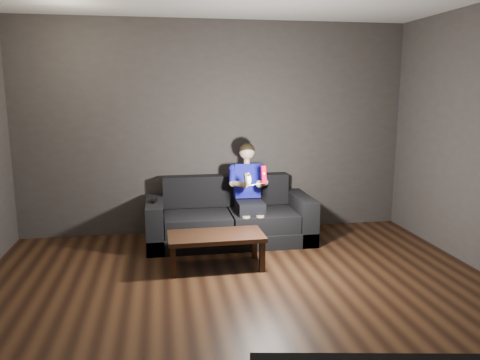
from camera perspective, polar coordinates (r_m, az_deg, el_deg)
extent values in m
plane|color=black|center=(4.00, 1.66, -16.38)|extent=(5.00, 5.00, 0.00)
cube|color=#342F2D|center=(6.05, -2.92, 6.30)|extent=(5.00, 0.04, 2.70)
cube|color=#342F2D|center=(1.30, 24.48, -11.89)|extent=(5.00, 0.04, 2.70)
cube|color=black|center=(5.79, -1.24, -6.66)|extent=(2.00, 0.86, 0.17)
cube|color=black|center=(5.61, -5.18, -5.26)|extent=(0.78, 0.61, 0.21)
cube|color=black|center=(5.72, 2.86, -4.90)|extent=(0.78, 0.61, 0.21)
cube|color=black|center=(5.98, -1.72, -1.23)|extent=(1.60, 0.20, 0.39)
cube|color=black|center=(5.68, -10.30, -5.22)|extent=(0.20, 0.86, 0.55)
cube|color=black|center=(5.93, 7.41, -4.45)|extent=(0.20, 0.86, 0.55)
cube|color=black|center=(5.62, 1.21, -3.30)|extent=(0.31, 0.40, 0.15)
cube|color=#130682|center=(5.76, 0.83, -0.08)|extent=(0.31, 0.22, 0.44)
cube|color=yellow|center=(5.66, 0.99, 0.37)|extent=(0.10, 0.10, 0.10)
cube|color=#B2361D|center=(5.66, 1.00, 0.36)|extent=(0.06, 0.06, 0.07)
cylinder|color=tan|center=(5.72, 0.83, 2.28)|extent=(0.07, 0.07, 0.06)
sphere|color=tan|center=(5.70, 0.84, 3.47)|extent=(0.19, 0.19, 0.19)
ellipsoid|color=black|center=(5.71, 0.82, 3.69)|extent=(0.20, 0.20, 0.17)
cylinder|color=#130682|center=(5.65, -0.97, 0.51)|extent=(0.08, 0.24, 0.20)
cylinder|color=#130682|center=(5.72, 2.86, 0.62)|extent=(0.08, 0.24, 0.20)
cylinder|color=tan|center=(5.50, -0.12, -0.27)|extent=(0.15, 0.25, 0.11)
cylinder|color=tan|center=(5.56, 2.75, -0.17)|extent=(0.15, 0.25, 0.11)
sphere|color=tan|center=(5.42, 0.65, -0.55)|extent=(0.09, 0.09, 0.09)
sphere|color=tan|center=(5.45, 2.38, -0.50)|extent=(0.09, 0.09, 0.09)
cylinder|color=tan|center=(5.47, 0.74, -6.20)|extent=(0.09, 0.09, 0.35)
cylinder|color=tan|center=(5.50, 2.46, -6.11)|extent=(0.09, 0.09, 0.35)
cube|color=#C80010|center=(5.21, 2.91, 0.65)|extent=(0.06, 0.08, 0.20)
cube|color=maroon|center=(5.18, 2.97, 1.23)|extent=(0.03, 0.01, 0.03)
cylinder|color=white|center=(5.19, 2.96, 0.47)|extent=(0.02, 0.01, 0.02)
ellipsoid|color=white|center=(5.19, 1.09, 0.12)|extent=(0.06, 0.09, 0.15)
cylinder|color=black|center=(5.15, 1.16, 0.63)|extent=(0.03, 0.01, 0.03)
cube|color=black|center=(5.57, -10.40, -2.51)|extent=(0.08, 0.16, 0.03)
cube|color=black|center=(5.61, -10.40, -2.22)|extent=(0.02, 0.02, 0.00)
cube|color=black|center=(4.91, -2.96, -6.86)|extent=(1.00, 0.51, 0.05)
cube|color=black|center=(4.74, -8.15, -9.89)|extent=(0.05, 0.05, 0.32)
cube|color=black|center=(4.84, 2.73, -9.35)|extent=(0.05, 0.05, 0.32)
cube|color=black|center=(5.13, -8.28, -8.29)|extent=(0.05, 0.05, 0.32)
cube|color=black|center=(5.22, 1.77, -7.83)|extent=(0.05, 0.05, 0.32)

